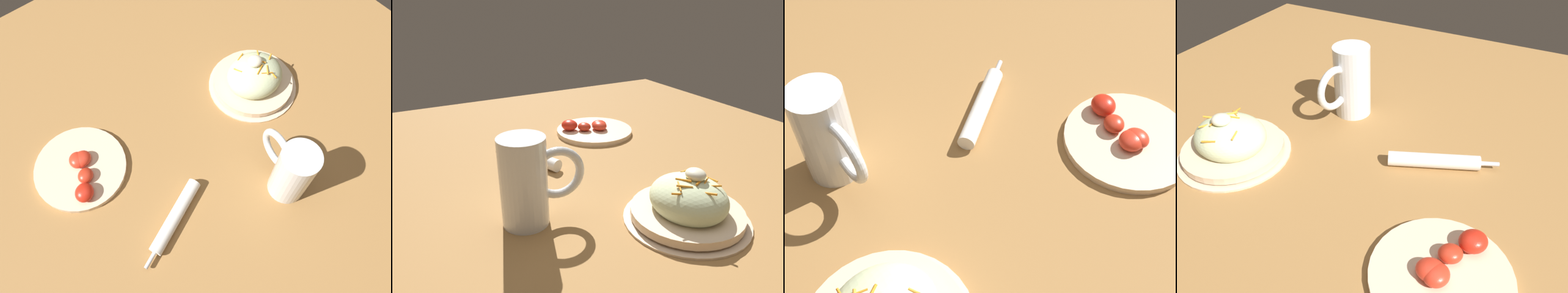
% 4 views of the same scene
% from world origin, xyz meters
% --- Properties ---
extents(ground_plane, '(1.43, 1.43, 0.00)m').
position_xyz_m(ground_plane, '(0.00, 0.00, 0.00)').
color(ground_plane, '#9E703D').
extents(salad_plate, '(0.22, 0.22, 0.10)m').
position_xyz_m(salad_plate, '(-0.23, -0.09, 0.03)').
color(salad_plate, beige).
rests_on(salad_plate, ground_plane).
extents(beer_mug, '(0.08, 0.15, 0.16)m').
position_xyz_m(beer_mug, '(-0.10, 0.15, 0.07)').
color(beer_mug, white).
rests_on(beer_mug, ground_plane).
extents(napkin_roll, '(0.20, 0.10, 0.03)m').
position_xyz_m(napkin_roll, '(0.14, 0.06, 0.01)').
color(napkin_roll, white).
rests_on(napkin_roll, ground_plane).
extents(tomato_plate, '(0.21, 0.21, 0.04)m').
position_xyz_m(tomato_plate, '(0.23, -0.17, 0.01)').
color(tomato_plate, beige).
rests_on(tomato_plate, ground_plane).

